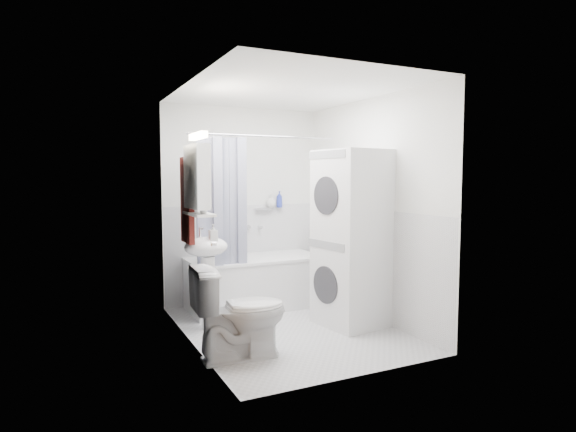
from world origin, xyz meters
name	(u,v)px	position (x,y,z in m)	size (l,w,h in m)	color
floor	(289,329)	(0.00, 0.00, 0.00)	(2.60, 2.60, 0.00)	silver
room_walls	(289,183)	(0.00, 0.00, 1.49)	(2.60, 2.60, 2.60)	white
wainscot	(277,266)	(0.00, 0.29, 0.60)	(1.98, 2.58, 2.58)	white
door	(214,244)	(-0.95, -0.55, 1.00)	(0.05, 2.00, 2.00)	brown
bathtub	(255,280)	(0.00, 0.92, 0.33)	(1.57, 0.75, 0.60)	white
tub_spout	(260,227)	(0.20, 1.25, 0.92)	(0.04, 0.04, 0.12)	silver
curtain_rod	(265,136)	(0.00, 0.61, 2.00)	(0.02, 0.02, 1.75)	silver
shower_curtain	(222,205)	(-0.50, 0.61, 1.25)	(0.55, 0.02, 1.45)	#151D4B
sink	(207,261)	(-0.75, 0.34, 0.70)	(0.44, 0.37, 1.04)	white
medicine_cabinet	(197,175)	(-0.90, 0.10, 1.57)	(0.13, 0.50, 0.71)	white
shelf	(199,214)	(-0.89, 0.10, 1.20)	(0.18, 0.54, 0.03)	silver
shower_caddy	(264,209)	(0.25, 1.24, 1.15)	(0.22, 0.06, 0.02)	silver
towel	(187,198)	(-0.94, 0.35, 1.34)	(0.07, 0.36, 0.87)	#5C2219
washer_dryer	(353,238)	(0.68, -0.14, 0.91)	(0.73, 0.73, 1.83)	white
toilet	(240,313)	(-0.72, -0.53, 0.39)	(0.45, 0.81, 0.79)	white
soap_pump	(213,238)	(-0.71, 0.25, 0.95)	(0.08, 0.17, 0.08)	gray
shelf_bottle	(203,210)	(-0.89, -0.05, 1.25)	(0.07, 0.18, 0.07)	gray
shelf_cup	(196,207)	(-0.89, 0.22, 1.26)	(0.10, 0.09, 0.10)	gray
shampoo_a	(271,203)	(0.35, 1.24, 1.23)	(0.13, 0.17, 0.13)	gray
shampoo_b	(279,204)	(0.47, 1.24, 1.20)	(0.08, 0.21, 0.08)	#2B3AAC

